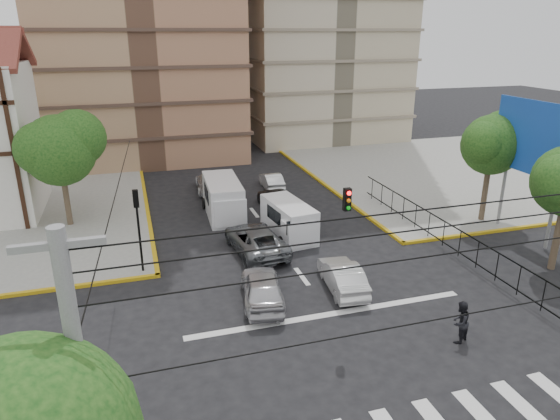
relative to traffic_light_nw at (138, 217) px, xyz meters
name	(u,v)px	position (x,y,z in m)	size (l,w,h in m)	color
ground	(341,329)	(7.80, -7.80, -3.11)	(160.00, 160.00, 0.00)	black
sidewalk_ne	(457,171)	(27.80, 12.20, -3.04)	(26.00, 26.00, 0.15)	gray
stop_line	(330,314)	(7.80, -6.60, -3.11)	(13.00, 0.40, 0.01)	silver
park_fence	(458,258)	(16.80, -3.30, -3.11)	(0.10, 22.50, 1.66)	black
billboard	(536,141)	(22.25, -1.80, 2.89)	(0.36, 6.20, 8.10)	slate
tree_park_c	(493,142)	(21.89, 1.21, 2.22)	(4.65, 3.80, 7.25)	#473828
tree_tudor	(60,147)	(-4.10, 8.21, 2.11)	(5.39, 4.40, 7.43)	#473828
traffic_light_nw	(138,217)	(0.00, 0.00, 0.00)	(0.28, 0.22, 4.40)	black
traffic_light_hanging	(371,214)	(7.80, -9.84, 2.79)	(18.00, 9.12, 0.92)	black
van_right_lane	(290,221)	(8.82, 2.35, -2.08)	(2.42, 4.92, 2.13)	silver
van_left_lane	(224,200)	(5.66, 7.02, -1.90)	(2.45, 5.65, 2.50)	silver
car_silver_front_left	(262,287)	(5.18, -4.70, -2.34)	(1.82, 4.52, 1.54)	#BBBAC0
car_white_front_right	(342,276)	(9.25, -4.59, -2.41)	(1.48, 4.24, 1.40)	silver
car_grey_mid_left	(256,239)	(6.28, 0.83, -2.34)	(2.56, 5.54, 1.54)	slate
car_silver_rear_left	(210,182)	(5.67, 13.03, -2.39)	(2.02, 4.97, 1.44)	#B7B6BC
car_darkgrey_mid_right	(277,198)	(9.58, 7.63, -2.36)	(1.78, 4.41, 1.50)	#242527
car_white_rear_right	(272,181)	(10.52, 12.28, -2.47)	(1.35, 3.89, 1.28)	silver
pedestrian_crosswalk	(460,322)	(11.99, -10.02, -2.21)	(0.87, 0.68, 1.80)	black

